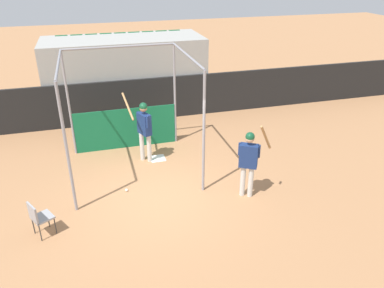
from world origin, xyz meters
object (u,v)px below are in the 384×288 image
Objects in this scene: player_batter at (144,126)px; folding_chair at (38,216)px; baseball at (127,190)px; player_waiting at (249,159)px.

folding_chair is at bearing 112.77° from player_batter.
folding_chair is 11.35× the size of baseball.
player_batter is 3.95m from folding_chair.
baseball is at bearing -168.34° from player_waiting.
player_batter is 27.27× the size of baseball.
player_batter is at bearing 161.06° from player_waiting.
folding_chair is (-4.92, -0.22, -0.56)m from player_waiting.
player_batter is 0.97× the size of player_waiting.
player_batter reaches higher than baseball.
baseball is (-0.76, -1.54, -1.08)m from player_batter.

